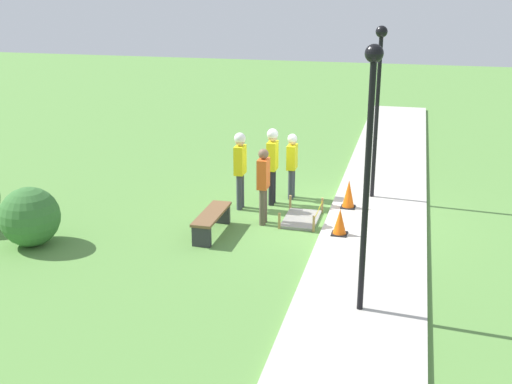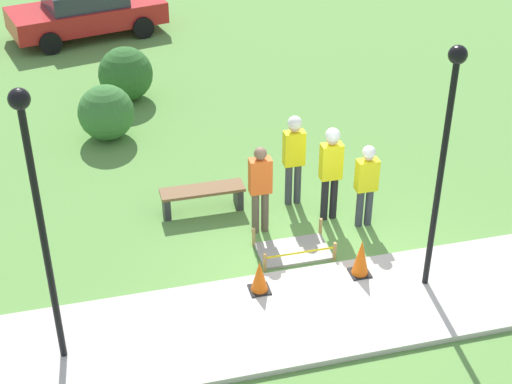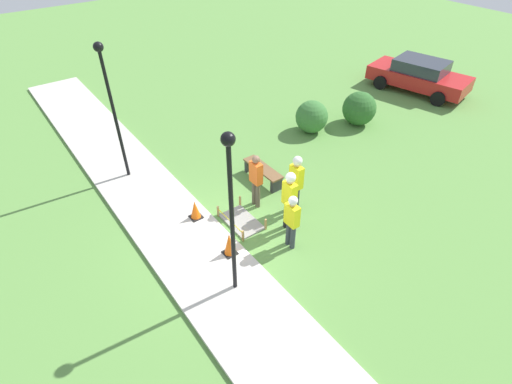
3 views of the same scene
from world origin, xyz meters
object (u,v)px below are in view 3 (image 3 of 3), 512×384
at_px(worker_supervisor, 296,179).
at_px(bystander_in_orange_shirt, 256,178).
at_px(lamppost_near, 231,198).
at_px(lamppost_far, 110,96).
at_px(worker_assistant, 292,218).
at_px(worker_trainee, 289,196).
at_px(traffic_cone_near_patch, 195,210).
at_px(parked_car_red, 419,75).
at_px(park_bench, 263,171).
at_px(traffic_cone_far_patch, 229,244).

distance_m(worker_supervisor, bystander_in_orange_shirt, 1.17).
bearing_deg(lamppost_near, bystander_in_orange_shirt, 134.69).
height_order(worker_supervisor, lamppost_near, lamppost_near).
relative_size(bystander_in_orange_shirt, lamppost_far, 0.41).
height_order(worker_assistant, worker_trainee, worker_trainee).
relative_size(worker_trainee, bystander_in_orange_shirt, 1.09).
bearing_deg(traffic_cone_near_patch, worker_assistant, 32.28).
distance_m(lamppost_near, parked_car_red, 14.27).
distance_m(traffic_cone_near_patch, park_bench, 2.77).
xyz_separation_m(worker_assistant, lamppost_near, (0.33, -2.01, 1.83)).
relative_size(worker_trainee, lamppost_far, 0.44).
distance_m(bystander_in_orange_shirt, lamppost_far, 4.86).
relative_size(park_bench, lamppost_far, 0.37).
bearing_deg(traffic_cone_far_patch, park_bench, 128.58).
distance_m(traffic_cone_far_patch, lamppost_near, 2.62).
bearing_deg(worker_trainee, parked_car_red, 108.72).
height_order(worker_supervisor, bystander_in_orange_shirt, worker_supervisor).
distance_m(traffic_cone_near_patch, bystander_in_orange_shirt, 1.96).
xyz_separation_m(bystander_in_orange_shirt, parked_car_red, (-2.35, 11.06, -0.25)).
bearing_deg(worker_supervisor, traffic_cone_near_patch, -117.51).
xyz_separation_m(park_bench, worker_supervisor, (1.76, -0.16, 0.80)).
distance_m(traffic_cone_near_patch, worker_assistant, 2.91).
height_order(traffic_cone_near_patch, lamppost_far, lamppost_far).
height_order(worker_supervisor, worker_assistant, worker_supervisor).
bearing_deg(lamppost_far, traffic_cone_near_patch, 12.89).
height_order(traffic_cone_far_patch, bystander_in_orange_shirt, bystander_in_orange_shirt).
distance_m(traffic_cone_near_patch, worker_supervisor, 3.01).
xyz_separation_m(worker_supervisor, worker_trainee, (0.50, -0.68, 0.02)).
xyz_separation_m(park_bench, worker_trainee, (2.26, -0.84, 0.82)).
height_order(worker_supervisor, lamppost_far, lamppost_far).
relative_size(worker_assistant, worker_trainee, 0.88).
height_order(traffic_cone_near_patch, worker_trainee, worker_trainee).
relative_size(worker_supervisor, bystander_in_orange_shirt, 1.07).
bearing_deg(parked_car_red, lamppost_far, -108.49).
xyz_separation_m(lamppost_near, parked_car_red, (-4.61, 13.35, -2.07)).
bearing_deg(traffic_cone_far_patch, worker_supervisor, 99.31).
height_order(traffic_cone_near_patch, lamppost_near, lamppost_near).
bearing_deg(worker_supervisor, park_bench, 174.74).
distance_m(bystander_in_orange_shirt, lamppost_near, 3.69).
bearing_deg(park_bench, worker_assistant, -23.37).
bearing_deg(traffic_cone_near_patch, worker_supervisor, 62.49).
xyz_separation_m(traffic_cone_far_patch, lamppost_far, (-4.97, -0.74, 2.45)).
relative_size(lamppost_near, lamppost_far, 0.97).
relative_size(worker_supervisor, parked_car_red, 0.40).
distance_m(traffic_cone_near_patch, lamppost_near, 3.70).
distance_m(worker_trainee, lamppost_far, 5.95).
bearing_deg(park_bench, traffic_cone_near_patch, -81.38).
bearing_deg(park_bench, lamppost_far, -128.75).
xyz_separation_m(worker_trainee, parked_car_red, (-3.71, 10.96, -0.42)).
relative_size(worker_assistant, lamppost_far, 0.39).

